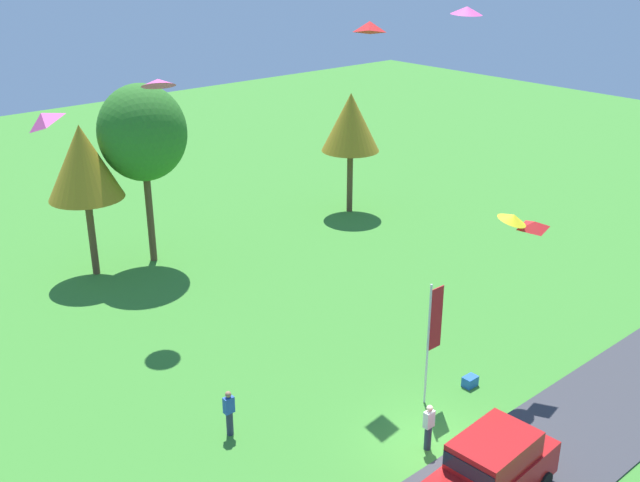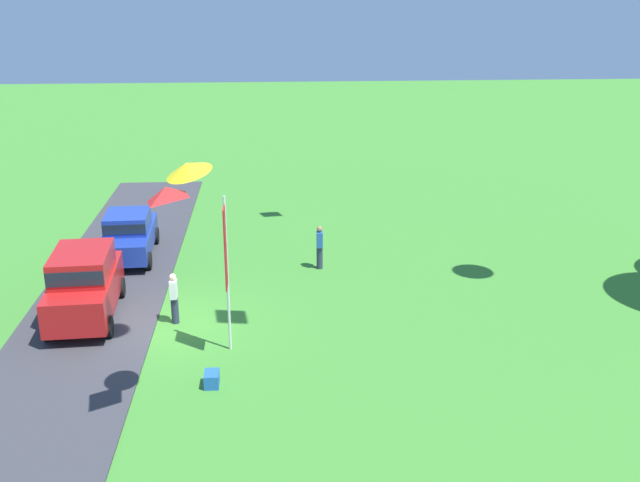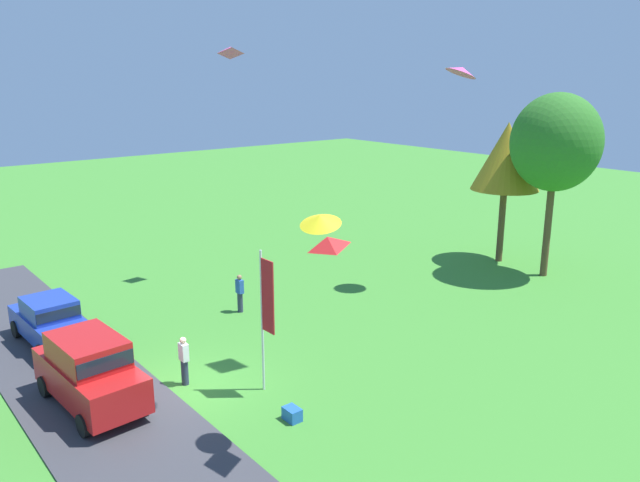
% 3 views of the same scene
% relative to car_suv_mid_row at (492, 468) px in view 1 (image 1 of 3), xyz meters
% --- Properties ---
extents(ground_plane, '(120.00, 120.00, 0.00)m').
position_rel_car_suv_mid_row_xyz_m(ground_plane, '(0.77, 2.74, -1.30)').
color(ground_plane, '#3D842D').
extents(car_suv_mid_row, '(4.71, 2.27, 2.28)m').
position_rel_car_suv_mid_row_xyz_m(car_suv_mid_row, '(0.00, 0.00, 0.00)').
color(car_suv_mid_row, red).
rests_on(car_suv_mid_row, ground).
extents(person_watching_sky, '(0.36, 0.24, 1.71)m').
position_rel_car_suv_mid_row_xyz_m(person_watching_sky, '(0.53, 2.93, -0.42)').
color(person_watching_sky, '#2D334C').
rests_on(person_watching_sky, ground).
extents(person_on_lawn, '(0.36, 0.24, 1.71)m').
position_rel_car_suv_mid_row_xyz_m(person_on_lawn, '(-3.98, 7.91, -0.42)').
color(person_on_lawn, '#2D334C').
rests_on(person_on_lawn, ground).
extents(tree_far_right, '(3.64, 3.64, 7.68)m').
position_rel_car_suv_mid_row_xyz_m(tree_far_right, '(-1.53, 23.34, 4.52)').
color(tree_far_right, brown).
rests_on(tree_far_right, ground).
extents(tree_lone_near, '(4.40, 4.40, 9.29)m').
position_rel_car_suv_mid_row_xyz_m(tree_lone_near, '(1.51, 22.91, 5.55)').
color(tree_lone_near, brown).
rests_on(tree_lone_near, ground).
extents(tree_right_of_center, '(3.48, 3.48, 7.36)m').
position_rel_car_suv_mid_row_xyz_m(tree_right_of_center, '(14.54, 21.71, 4.28)').
color(tree_right_of_center, brown).
rests_on(tree_right_of_center, ground).
extents(flag_banner, '(0.71, 0.08, 4.80)m').
position_rel_car_suv_mid_row_xyz_m(flag_banner, '(2.71, 4.79, 1.74)').
color(flag_banner, silver).
rests_on(flag_banner, ground).
extents(cooler_box, '(0.56, 0.40, 0.40)m').
position_rel_car_suv_mid_row_xyz_m(cooler_box, '(4.60, 4.38, -1.10)').
color(cooler_box, blue).
rests_on(cooler_box, ground).
extents(kite_delta_mid_center, '(1.51, 1.52, 0.56)m').
position_rel_car_suv_mid_row_xyz_m(kite_delta_mid_center, '(6.12, 4.25, 5.21)').
color(kite_delta_mid_center, yellow).
extents(kite_delta_near_flag, '(1.08, 1.09, 0.31)m').
position_rel_car_suv_mid_row_xyz_m(kite_delta_near_flag, '(5.01, 6.12, 12.30)').
color(kite_delta_near_flag, '#EA4C9E').
extents(kite_delta_trailing_tail, '(1.94, 1.94, 0.78)m').
position_rel_car_suv_mid_row_xyz_m(kite_delta_trailing_tail, '(-0.31, 17.62, 8.98)').
color(kite_delta_trailing_tail, '#EA4C9E').
extents(kite_diamond_high_right, '(1.27, 1.19, 0.43)m').
position_rel_car_suv_mid_row_xyz_m(kite_diamond_high_right, '(6.90, 3.83, 4.85)').
color(kite_diamond_high_right, red).
extents(kite_diamond_topmost, '(1.20, 1.21, 0.66)m').
position_rel_car_suv_mid_row_xyz_m(kite_diamond_topmost, '(-8.03, 10.32, 9.89)').
color(kite_diamond_topmost, '#EA4C9E').
extents(kite_diamond_over_trees, '(1.43, 1.42, 0.60)m').
position_rel_car_suv_mid_row_xyz_m(kite_diamond_over_trees, '(3.92, 9.57, 11.57)').
color(kite_diamond_over_trees, red).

